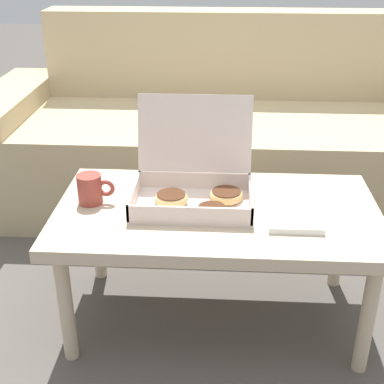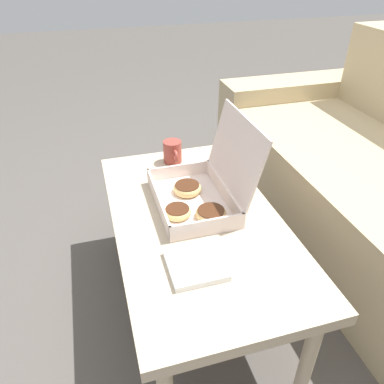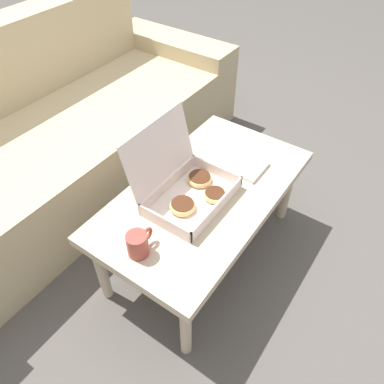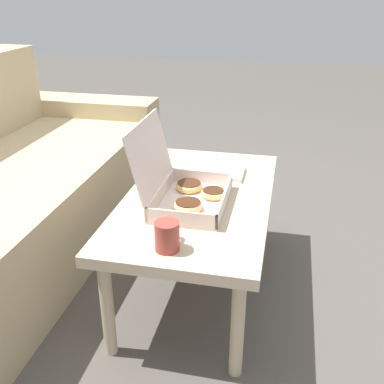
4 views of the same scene
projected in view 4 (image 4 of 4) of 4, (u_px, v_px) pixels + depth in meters
The scene contains 5 objects.
ground_plane at pixel (169, 281), 1.94m from camera, with size 12.00×12.00×0.00m, color #514C47.
coffee_table at pixel (198, 206), 1.75m from camera, with size 1.00×0.55×0.42m.
pastry_box at pixel (184, 188), 1.66m from camera, with size 0.37×0.31×0.31m.
coffee_mug at pixel (167, 235), 1.37m from camera, with size 0.12×0.08×0.09m.
napkin_stack at pixel (225, 173), 1.92m from camera, with size 0.16×0.16×0.02m.
Camera 4 is at (-1.54, -0.44, 1.17)m, focal length 42.00 mm.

